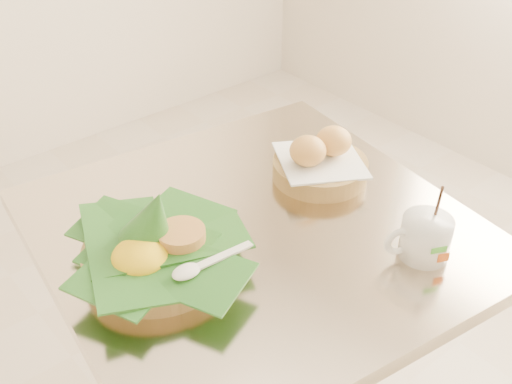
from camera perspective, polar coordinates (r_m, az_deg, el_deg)
cafe_table at (r=1.26m, az=0.07°, el=-11.06°), size 0.78×0.78×0.75m
rice_basket at (r=1.02m, az=-8.91°, el=-4.91°), size 0.29×0.29×0.15m
bread_basket at (r=1.23m, az=5.73°, el=2.68°), size 0.21×0.21×0.09m
coffee_mug at (r=1.06m, az=14.75°, el=-3.85°), size 0.11×0.09×0.14m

